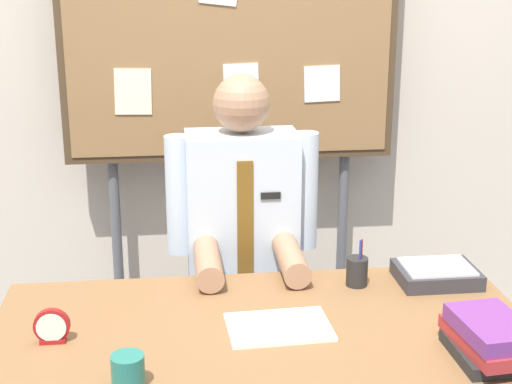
# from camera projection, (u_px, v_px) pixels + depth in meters

# --- Properties ---
(back_wall) EXTENTS (6.40, 0.08, 2.70)m
(back_wall) POSITION_uv_depth(u_px,v_px,m) (226.00, 59.00, 3.23)
(back_wall) COLOR beige
(back_wall) RESTS_ON ground_plane
(desk) EXTENTS (1.57, 0.78, 0.74)m
(desk) POSITION_uv_depth(u_px,v_px,m) (263.00, 354.00, 2.19)
(desk) COLOR brown
(desk) RESTS_ON ground_plane
(person) EXTENTS (0.55, 0.56, 1.38)m
(person) POSITION_uv_depth(u_px,v_px,m) (243.00, 272.00, 2.79)
(person) COLOR #2D2D33
(person) RESTS_ON ground_plane
(bulletin_board) EXTENTS (1.37, 0.09, 2.03)m
(bulletin_board) POSITION_uv_depth(u_px,v_px,m) (230.00, 36.00, 3.00)
(bulletin_board) COLOR #4C3823
(bulletin_board) RESTS_ON ground_plane
(book_stack) EXTENTS (0.21, 0.29, 0.12)m
(book_stack) POSITION_uv_depth(u_px,v_px,m) (491.00, 339.00, 1.97)
(book_stack) COLOR #262626
(book_stack) RESTS_ON desk
(open_notebook) EXTENTS (0.31, 0.22, 0.01)m
(open_notebook) POSITION_uv_depth(u_px,v_px,m) (279.00, 327.00, 2.15)
(open_notebook) COLOR white
(open_notebook) RESTS_ON desk
(desk_clock) EXTENTS (0.10, 0.04, 0.10)m
(desk_clock) POSITION_uv_depth(u_px,v_px,m) (52.00, 328.00, 2.06)
(desk_clock) COLOR maroon
(desk_clock) RESTS_ON desk
(coffee_mug) EXTENTS (0.08, 0.08, 0.09)m
(coffee_mug) POSITION_uv_depth(u_px,v_px,m) (128.00, 372.00, 1.84)
(coffee_mug) COLOR #267266
(coffee_mug) RESTS_ON desk
(pen_holder) EXTENTS (0.07, 0.07, 0.16)m
(pen_holder) POSITION_uv_depth(u_px,v_px,m) (357.00, 271.00, 2.43)
(pen_holder) COLOR #262626
(pen_holder) RESTS_ON desk
(paper_tray) EXTENTS (0.26, 0.20, 0.06)m
(paper_tray) POSITION_uv_depth(u_px,v_px,m) (437.00, 274.00, 2.46)
(paper_tray) COLOR #333338
(paper_tray) RESTS_ON desk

